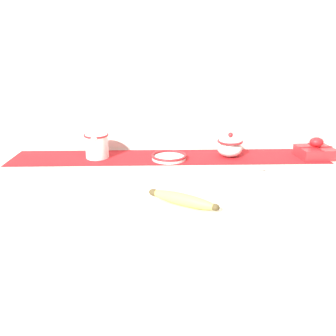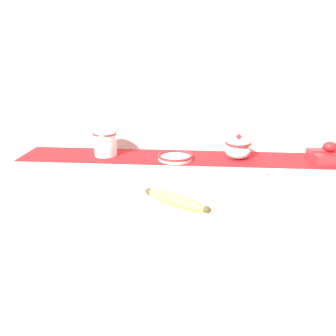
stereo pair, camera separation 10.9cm
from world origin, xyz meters
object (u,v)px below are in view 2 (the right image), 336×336
(banana, at_px, (176,200))
(gift_box, at_px, (329,156))
(small_dish, at_px, (174,157))
(spoon, at_px, (263,172))
(cream_pitcher, at_px, (105,143))
(sugar_bowl, at_px, (238,148))

(banana, height_order, gift_box, gift_box)
(small_dish, relative_size, spoon, 0.86)
(cream_pitcher, distance_m, spoon, 0.64)
(cream_pitcher, xyz_separation_m, gift_box, (0.90, -0.02, -0.03))
(cream_pitcher, height_order, small_dish, cream_pitcher)
(sugar_bowl, distance_m, gift_box, 0.35)
(sugar_bowl, distance_m, banana, 0.50)
(gift_box, bearing_deg, banana, -143.54)
(sugar_bowl, xyz_separation_m, spoon, (0.07, -0.16, -0.04))
(small_dish, bearing_deg, sugar_bowl, 6.60)
(sugar_bowl, distance_m, spoon, 0.18)
(sugar_bowl, relative_size, small_dish, 0.73)
(spoon, bearing_deg, cream_pitcher, -174.35)
(gift_box, bearing_deg, spoon, -153.21)
(cream_pitcher, xyz_separation_m, spoon, (0.62, -0.16, -0.05))
(cream_pitcher, xyz_separation_m, banana, (0.32, -0.45, -0.04))
(cream_pitcher, distance_m, sugar_bowl, 0.55)
(sugar_bowl, height_order, spoon, sugar_bowl)
(small_dish, xyz_separation_m, gift_box, (0.61, 0.01, 0.02))
(banana, bearing_deg, small_dish, 94.05)
(sugar_bowl, bearing_deg, banana, -117.03)
(spoon, distance_m, gift_box, 0.31)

